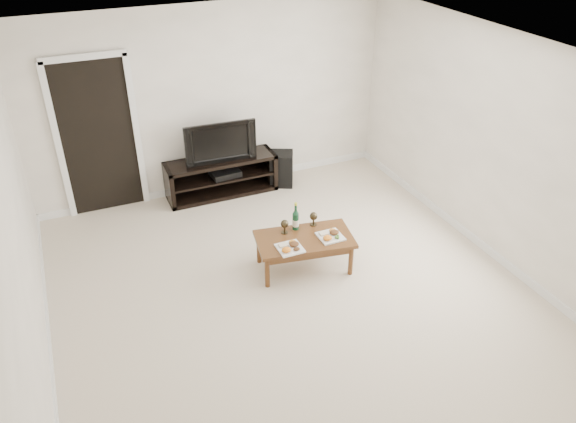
{
  "coord_description": "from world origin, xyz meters",
  "views": [
    {
      "loc": [
        -1.95,
        -4.37,
        3.95
      ],
      "look_at": [
        0.19,
        0.59,
        0.7
      ],
      "focal_mm": 35.0,
      "sensor_mm": 36.0,
      "label": 1
    }
  ],
  "objects_px": {
    "television": "(219,140)",
    "coffee_table": "(304,253)",
    "media_console": "(221,177)",
    "subwoofer": "(281,169)"
  },
  "relations": [
    {
      "from": "television",
      "to": "media_console",
      "type": "bearing_deg",
      "value": 0.0
    },
    {
      "from": "media_console",
      "to": "television",
      "type": "xyz_separation_m",
      "value": [
        0.0,
        0.0,
        0.56
      ]
    },
    {
      "from": "television",
      "to": "coffee_table",
      "type": "height_order",
      "value": "television"
    },
    {
      "from": "media_console",
      "to": "subwoofer",
      "type": "xyz_separation_m",
      "value": [
        0.9,
        -0.06,
        -0.03
      ]
    },
    {
      "from": "television",
      "to": "subwoofer",
      "type": "height_order",
      "value": "television"
    },
    {
      "from": "coffee_table",
      "to": "television",
      "type": "bearing_deg",
      "value": 99.07
    },
    {
      "from": "media_console",
      "to": "subwoofer",
      "type": "distance_m",
      "value": 0.9
    },
    {
      "from": "media_console",
      "to": "coffee_table",
      "type": "relative_size",
      "value": 1.43
    },
    {
      "from": "television",
      "to": "coffee_table",
      "type": "bearing_deg",
      "value": -77.94
    },
    {
      "from": "media_console",
      "to": "subwoofer",
      "type": "bearing_deg",
      "value": -3.78
    }
  ]
}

